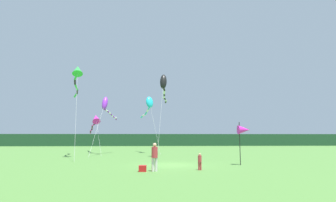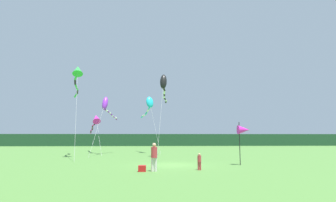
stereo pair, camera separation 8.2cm
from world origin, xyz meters
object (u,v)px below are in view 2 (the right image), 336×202
Objects in this scene: cooler_box at (142,168)px; kite_magenta at (96,120)px; kite_green at (77,73)px; kite_cyan at (149,104)px; person_adult at (154,155)px; banner_flag_pole at (244,130)px; person_child at (199,161)px; kite_black at (164,84)px; kite_purple at (106,105)px.

cooler_box is 21.51m from kite_magenta.
kite_cyan is at bearing 43.93° from kite_green.
banner_flag_pole is (6.93, 3.54, 1.68)m from person_adult.
kite_black reaches higher than person_child.
kite_green reaches higher than banner_flag_pole.
kite_purple is (-5.29, 16.88, 5.86)m from cooler_box.
kite_magenta reaches higher than person_adult.
cooler_box is 0.05× the size of kite_purple.
person_adult reaches higher than cooler_box.
person_child is 0.10× the size of kite_magenta.
person_child is at bearing -142.87° from banner_flag_pole.
kite_purple is at bearing 145.18° from kite_black.
person_child is 20.00m from kite_cyan.
banner_flag_pole is at bearing 37.13° from person_child.
kite_magenta is (-7.15, 19.85, 4.20)m from cooler_box.
person_adult is 18.60m from kite_purple.
person_adult is at bearing -68.29° from kite_magenta.
kite_cyan reaches higher than person_child.
kite_black is (-1.96, 11.44, 7.21)m from person_child.
kite_cyan is (-7.66, 15.74, 3.85)m from banner_flag_pole.
kite_black is (1.73, 11.99, 7.64)m from cooler_box.
kite_green is at bearing 134.71° from person_child.
person_adult reaches higher than person_child.
kite_purple is at bearing 134.24° from banner_flag_pole.
cooler_box is 0.06× the size of kite_cyan.
kite_green is at bearing 124.97° from person_adult.
banner_flag_pole reaches higher than cooler_box.
banner_flag_pole is at bearing -64.05° from kite_cyan.
kite_cyan reaches higher than person_adult.
kite_magenta is (-7.89, 19.82, 3.40)m from person_adult.
person_child is 13.67m from kite_black.
kite_purple is at bearing 118.82° from person_child.
person_child is 0.12× the size of kite_purple.
cooler_box is at bearing -57.55° from kite_green.
kite_cyan is (0.02, 19.30, 6.32)m from cooler_box.
banner_flag_pole is 11.53m from kite_black.
banner_flag_pole is (7.67, 3.56, 2.47)m from cooler_box.
kite_cyan is (7.16, -0.55, 2.12)m from kite_magenta.
kite_purple is at bearing 107.41° from cooler_box.
kite_purple reaches higher than person_child.
kite_green is (-9.34, -0.03, 1.11)m from kite_black.
cooler_box is at bearing -155.09° from banner_flag_pole.
kite_purple is (1.86, -2.97, 1.66)m from kite_magenta.
kite_magenta is 9.12m from kite_green.
person_child is 5.40m from banner_flag_pole.
kite_cyan reaches higher than kite_magenta.
kite_black is at bearing 85.27° from person_adult.
kite_purple is at bearing -155.47° from kite_cyan.
kite_purple is at bearing 109.70° from person_adult.
person_child is 0.12× the size of kite_black.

